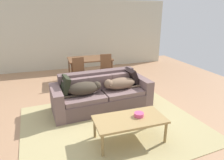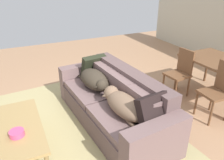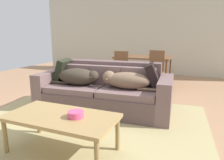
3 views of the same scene
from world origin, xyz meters
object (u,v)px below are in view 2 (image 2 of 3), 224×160
at_px(dining_chair_near_right, 219,89).
at_px(dog_on_left_cushion, 95,80).
at_px(throw_pillow_by_right_arm, 154,112).
at_px(couch, 114,104).
at_px(bowl_on_coffee_table, 17,133).
at_px(throw_pillow_by_left_arm, 93,67).
at_px(coffee_table, 15,130).
at_px(dining_chair_near_left, 180,71).
at_px(dining_table, 223,65).
at_px(dog_on_right_cushion, 123,104).

bearing_deg(dining_chair_near_right, dog_on_left_cushion, -116.89).
bearing_deg(dog_on_left_cushion, throw_pillow_by_right_arm, 7.79).
height_order(couch, bowl_on_coffee_table, couch).
distance_m(throw_pillow_by_left_arm, coffee_table, 1.77).
relative_size(dog_on_left_cushion, dining_chair_near_right, 0.92).
bearing_deg(dog_on_left_cushion, dining_chair_near_right, 54.59).
bearing_deg(couch, dining_chair_near_left, 95.54).
height_order(bowl_on_coffee_table, dining_chair_near_left, dining_chair_near_left).
distance_m(dining_table, dining_chair_near_right, 0.72).
distance_m(couch, throw_pillow_by_right_arm, 0.92).
height_order(throw_pillow_by_left_arm, bowl_on_coffee_table, throw_pillow_by_left_arm).
distance_m(dog_on_left_cushion, throw_pillow_by_right_arm, 1.31).
bearing_deg(throw_pillow_by_left_arm, couch, 0.54).
bearing_deg(dog_on_right_cushion, bowl_on_coffee_table, -99.28).
relative_size(couch, dining_chair_near_left, 2.60).
relative_size(dog_on_left_cushion, throw_pillow_by_left_arm, 2.02).
xyz_separation_m(dog_on_right_cushion, coffee_table, (-0.30, -1.37, -0.19)).
height_order(couch, throw_pillow_by_left_arm, throw_pillow_by_left_arm).
height_order(dog_on_right_cushion, dining_table, dining_table).
bearing_deg(throw_pillow_by_left_arm, bowl_on_coffee_table, -50.82).
bearing_deg(dog_on_right_cushion, throw_pillow_by_right_arm, 22.02).
distance_m(couch, dog_on_right_cushion, 0.51).
height_order(dog_on_left_cushion, dining_table, dining_table).
distance_m(dog_on_right_cushion, dining_chair_near_right, 1.67).
bearing_deg(couch, dog_on_left_cushion, -164.73).
distance_m(dining_table, dining_chair_near_left, 0.75).
xyz_separation_m(throw_pillow_by_left_arm, bowl_on_coffee_table, (1.17, -1.44, -0.17)).
distance_m(throw_pillow_by_right_arm, bowl_on_coffee_table, 1.67).
xyz_separation_m(throw_pillow_by_left_arm, throw_pillow_by_right_arm, (1.71, 0.13, -0.00)).
height_order(dog_on_right_cushion, bowl_on_coffee_table, dog_on_right_cushion).
height_order(dog_on_right_cushion, throw_pillow_by_right_arm, throw_pillow_by_right_arm).
xyz_separation_m(couch, dining_chair_near_left, (-0.27, 1.56, 0.18)).
height_order(dog_on_left_cushion, dog_on_right_cushion, dog_on_left_cushion).
distance_m(throw_pillow_by_left_arm, dining_chair_near_right, 2.16).
height_order(dog_on_left_cushion, dining_chair_near_left, dining_chair_near_left).
relative_size(throw_pillow_by_right_arm, dining_table, 0.31).
xyz_separation_m(couch, dog_on_right_cushion, (0.43, -0.09, 0.27)).
bearing_deg(throw_pillow_by_left_arm, coffee_table, -55.85).
bearing_deg(throw_pillow_by_right_arm, bowl_on_coffee_table, -109.05).
relative_size(bowl_on_coffee_table, dining_table, 0.12).
relative_size(coffee_table, bowl_on_coffee_table, 7.22).
bearing_deg(bowl_on_coffee_table, dining_table, 92.10).
relative_size(coffee_table, dining_chair_near_right, 1.30).
height_order(throw_pillow_by_right_arm, dining_chair_near_right, dining_chair_near_right).
distance_m(dog_on_left_cushion, coffee_table, 1.43).
distance_m(bowl_on_coffee_table, dining_chair_near_right, 3.03).
xyz_separation_m(dog_on_left_cushion, throw_pillow_by_left_arm, (-0.43, 0.14, 0.05)).
xyz_separation_m(couch, throw_pillow_by_right_arm, (0.85, 0.12, 0.32)).
bearing_deg(bowl_on_coffee_table, dog_on_right_cushion, 85.11).
bearing_deg(couch, dining_chair_near_right, 64.44).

